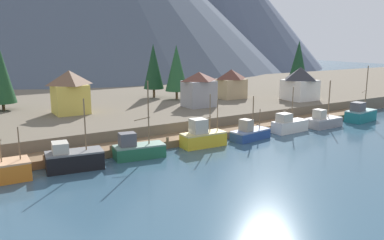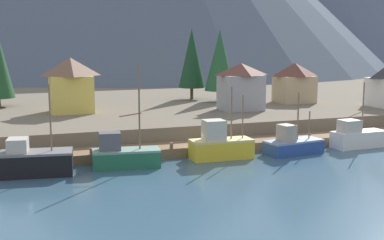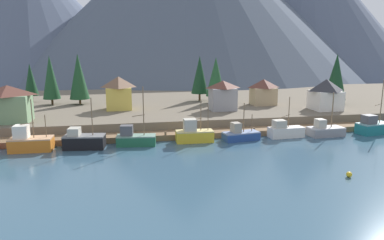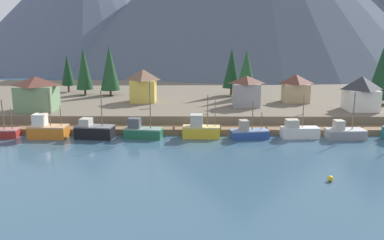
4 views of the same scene
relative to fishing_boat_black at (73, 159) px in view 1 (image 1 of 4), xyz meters
name	(u,v)px [view 1 (image 1 of 4)]	position (x,y,z in m)	size (l,w,h in m)	color
ground_plane	(136,123)	(17.30, 22.00, -1.75)	(400.00, 400.00, 1.00)	#335166
dock	(186,138)	(17.30, 3.99, -0.75)	(80.00, 4.00, 1.60)	brown
shoreline_bank	(112,105)	(17.30, 34.00, 0.00)	(400.00, 56.00, 2.50)	#665B4C
fishing_boat_black	(73,159)	(0.00, 0.00, 0.00)	(6.59, 3.72, 8.09)	black
fishing_boat_green	(138,149)	(8.02, 0.24, -0.10)	(6.53, 3.30, 9.62)	#1E5B3D
fishing_boat_yellow	(202,137)	(17.88, 0.53, 0.15)	(6.33, 2.70, 7.25)	gold
fishing_boat_blue	(250,133)	(25.98, 0.08, -0.26)	(6.58, 3.50, 6.48)	navy
fishing_boat_white	(289,125)	(34.46, 0.55, -0.07)	(6.36, 2.64, 7.26)	silver
fishing_boat_grey	(323,121)	(42.07, 0.16, -0.24)	(6.40, 3.36, 7.85)	gray
fishing_boat_teal	(360,114)	(51.63, -0.13, 0.06)	(6.63, 3.86, 9.98)	#196B70
house_grey	(199,89)	(27.43, 16.33, 4.48)	(5.61, 4.51, 6.34)	gray
house_tan	(231,84)	(38.81, 21.65, 4.32)	(5.63, 4.60, 6.02)	tan
house_yellow	(70,92)	(5.61, 21.62, 4.91)	(5.58, 5.23, 7.15)	gold
house_white	(300,83)	(49.29, 12.46, 4.65)	(5.97, 5.95, 6.65)	silver
conifer_mid_left	(0,72)	(-3.57, 30.96, 7.82)	(4.63, 4.63, 11.87)	#4C3823
conifer_mid_right	(298,65)	(56.01, 19.54, 7.71)	(5.09, 5.09, 11.83)	#4C3823
conifer_back_left	(153,66)	(25.61, 31.17, 7.80)	(4.25, 4.25, 11.25)	#4C3823
conifer_back_right	(177,68)	(28.57, 26.59, 7.61)	(4.65, 4.65, 11.04)	#4C3823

